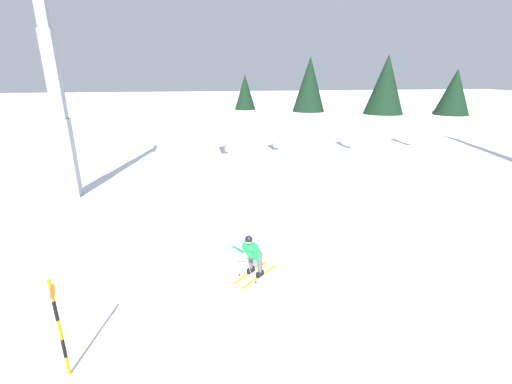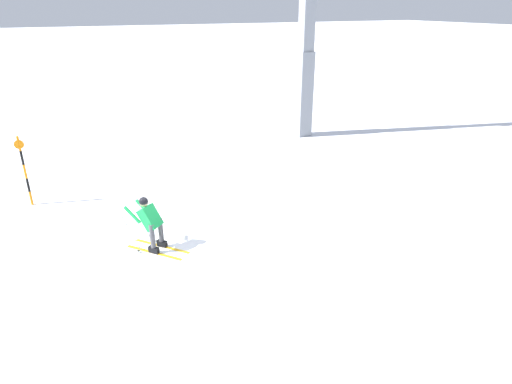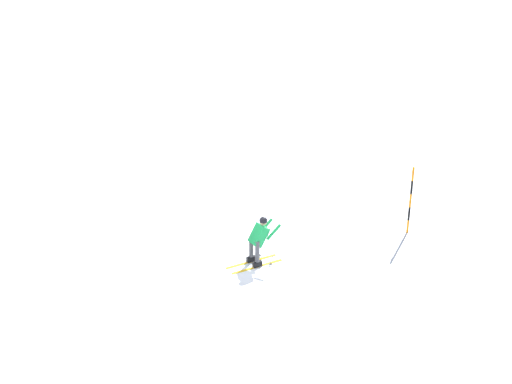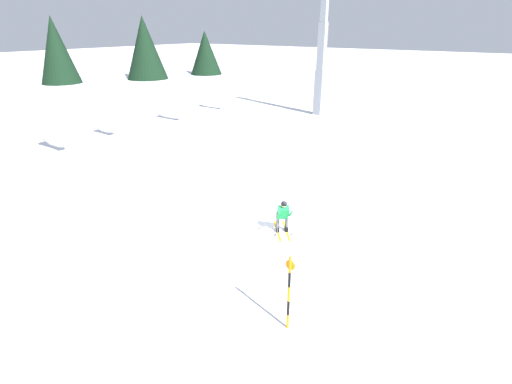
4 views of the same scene
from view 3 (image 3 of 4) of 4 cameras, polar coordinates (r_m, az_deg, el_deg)
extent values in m
plane|color=white|center=(17.89, -0.85, -7.41)|extent=(260.00, 260.00, 0.00)
cube|color=yellow|center=(18.47, -0.44, -6.39)|extent=(1.33, 1.16, 0.01)
cube|color=black|center=(18.43, -0.45, -6.15)|extent=(0.28, 0.27, 0.16)
cylinder|color=#4C4C51|center=(18.24, -0.45, -5.03)|extent=(0.13, 0.13, 0.65)
cube|color=yellow|center=(18.19, 0.12, -6.85)|extent=(1.33, 1.16, 0.01)
cube|color=black|center=(18.15, 0.12, -6.61)|extent=(0.28, 0.27, 0.16)
cylinder|color=#4C4C51|center=(17.96, 0.12, -5.48)|extent=(0.13, 0.13, 0.65)
cube|color=green|center=(17.98, 0.25, -3.97)|extent=(0.67, 0.66, 0.65)
sphere|color=tan|center=(17.89, 0.68, -2.75)|extent=(0.22, 0.22, 0.22)
sphere|color=black|center=(17.87, 0.68, -2.65)|extent=(0.23, 0.23, 0.23)
cylinder|color=green|center=(18.29, 0.88, -3.15)|extent=(0.43, 0.38, 0.43)
cylinder|color=gray|center=(18.59, 0.89, -4.71)|extent=(0.30, 0.41, 1.11)
cylinder|color=black|center=(18.72, 0.35, -5.81)|extent=(0.07, 0.07, 0.01)
cylinder|color=green|center=(17.93, 1.64, -3.70)|extent=(0.43, 0.38, 0.43)
cylinder|color=gray|center=(18.18, 1.79, -5.38)|extent=(0.44, 0.23, 1.11)
cylinder|color=black|center=(18.24, 1.39, -6.63)|extent=(0.07, 0.07, 0.01)
cylinder|color=orange|center=(20.71, 13.74, -3.08)|extent=(0.07, 0.07, 0.45)
cylinder|color=black|center=(20.53, 13.85, -1.93)|extent=(0.07, 0.07, 0.45)
cylinder|color=orange|center=(20.36, 13.96, -0.77)|extent=(0.07, 0.07, 0.45)
cylinder|color=black|center=(20.19, 14.08, 0.42)|extent=(0.07, 0.07, 0.45)
cylinder|color=orange|center=(20.03, 14.20, 1.62)|extent=(0.07, 0.07, 0.45)
cylinder|color=orange|center=(20.04, 14.15, 1.56)|extent=(0.02, 0.28, 0.28)
camera|label=1|loc=(25.18, 7.88, 15.21)|focal=24.19mm
camera|label=2|loc=(22.13, -26.24, 12.40)|focal=30.54mm
camera|label=4|loc=(24.47, 32.58, 15.85)|focal=27.08mm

